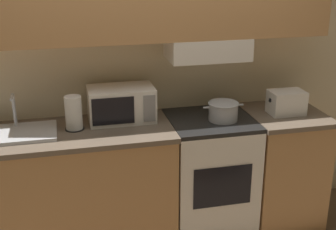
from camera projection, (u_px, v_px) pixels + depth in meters
name	position (u px, v px, depth m)	size (l,w,h in m)	color
ground_plane	(147.00, 212.00, 3.90)	(16.00, 16.00, 0.00)	brown
wall_back	(147.00, 36.00, 3.34)	(4.99, 0.38, 2.55)	beige
lower_counter_main	(73.00, 189.00, 3.34)	(1.43, 0.62, 0.90)	tan
lower_counter_right_stub	(281.00, 166.00, 3.69)	(0.56, 0.62, 0.90)	tan
stove_range	(209.00, 174.00, 3.56)	(0.61, 0.60, 0.90)	white
cooking_pot	(223.00, 111.00, 3.36)	(0.30, 0.22, 0.13)	#B7BABF
microwave	(121.00, 104.00, 3.34)	(0.47, 0.29, 0.25)	white
toaster	(286.00, 102.00, 3.48)	(0.27, 0.18, 0.18)	white
sink_basin	(15.00, 133.00, 3.10)	(0.54, 0.35, 0.25)	#B7BABF
paper_towel_roll	(74.00, 113.00, 3.17)	(0.13, 0.13, 0.24)	black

